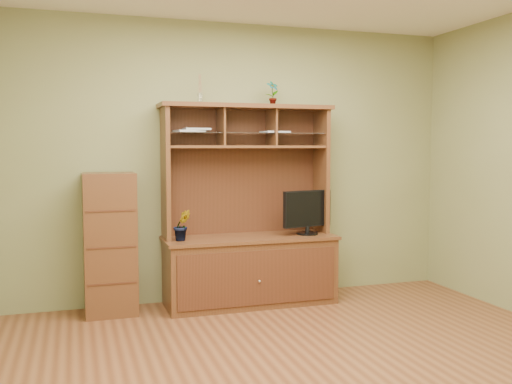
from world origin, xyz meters
name	(u,v)px	position (x,y,z in m)	size (l,w,h in m)	color
room	(318,169)	(0.00, 0.00, 1.35)	(4.54, 4.04, 2.74)	#5C301A
media_hutch	(249,249)	(0.06, 1.73, 0.52)	(1.66, 0.61, 1.90)	#4E2716
monitor	(307,211)	(0.63, 1.64, 0.88)	(0.53, 0.21, 0.43)	black
orchid_plant	(182,225)	(-0.60, 1.65, 0.79)	(0.16, 0.13, 0.28)	#336121
top_plant	(273,93)	(0.32, 1.80, 2.02)	(0.13, 0.08, 0.24)	#366F26
reed_diffuser	(200,92)	(-0.39, 1.81, 2.01)	(0.05, 0.05, 0.27)	silver
magazines	(220,131)	(-0.20, 1.80, 1.65)	(1.12, 0.24, 0.04)	#AFAFB4
side_cabinet	(110,244)	(-1.23, 1.78, 0.63)	(0.45, 0.41, 1.27)	#4E2716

